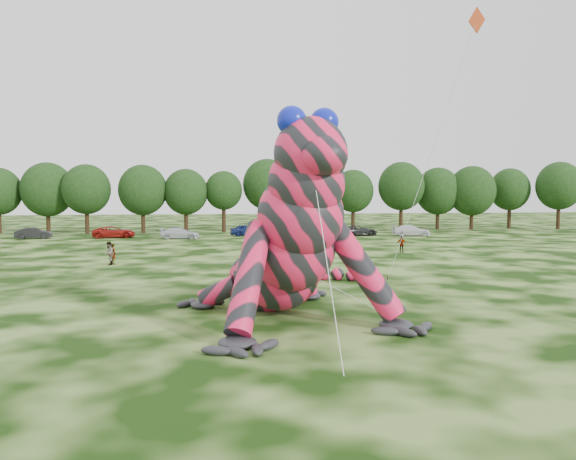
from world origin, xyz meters
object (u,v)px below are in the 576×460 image
(tree_6, at_px, (87,199))
(tree_10, at_px, (267,195))
(tree_17, at_px, (559,195))
(spectator_5, at_px, (281,258))
(inflatable_gecko, at_px, (269,215))
(spectator_3, at_px, (401,244))
(tree_7, at_px, (143,199))
(car_3, at_px, (180,233))
(spectator_2, at_px, (353,242))
(tree_8, at_px, (186,201))
(tree_13, at_px, (401,196))
(car_5, at_px, (309,232))
(car_4, at_px, (247,230))
(car_2, at_px, (114,232))
(car_1, at_px, (34,233))
(flying_kite, at_px, (470,42))
(tree_15, at_px, (472,198))
(tree_16, at_px, (510,198))
(tree_11, at_px, (311,196))
(spectator_0, at_px, (113,254))
(car_6, at_px, (359,231))
(tree_14, at_px, (438,198))
(tree_12, at_px, (353,200))
(tree_5, at_px, (48,198))
(tree_9, at_px, (224,202))
(car_7, at_px, (411,231))

(tree_6, bearing_deg, tree_10, 4.34)
(tree_17, distance_m, spectator_5, 60.55)
(inflatable_gecko, relative_size, spectator_3, 11.81)
(tree_7, relative_size, spectator_3, 5.99)
(car_3, bearing_deg, spectator_2, -132.70)
(tree_8, distance_m, car_3, 11.11)
(tree_7, height_order, tree_10, tree_10)
(tree_13, relative_size, spectator_2, 5.40)
(tree_17, xyz_separation_m, car_5, (-40.56, -10.52, -4.43))
(tree_7, relative_size, tree_10, 0.90)
(tree_7, xyz_separation_m, tree_8, (5.86, 0.18, -0.27))
(inflatable_gecko, height_order, tree_13, tree_13)
(tree_6, relative_size, car_4, 2.13)
(car_2, bearing_deg, car_1, 83.01)
(flying_kite, height_order, tree_15, flying_kite)
(tree_10, xyz_separation_m, car_4, (-3.44, -8.63, -4.49))
(tree_7, relative_size, car_2, 1.80)
(tree_16, distance_m, car_5, 36.76)
(tree_11, distance_m, tree_16, 31.69)
(tree_7, height_order, tree_8, tree_7)
(tree_11, distance_m, spectator_5, 40.36)
(tree_10, height_order, car_4, tree_10)
(tree_11, xyz_separation_m, car_3, (-18.30, -11.65, -4.35))
(tree_15, xyz_separation_m, tree_17, (13.47, -1.11, 0.33))
(tree_15, xyz_separation_m, spectator_0, (-46.82, -34.82, -3.99))
(car_6, bearing_deg, tree_7, 67.98)
(tree_17, bearing_deg, tree_14, 173.64)
(tree_6, distance_m, spectator_3, 45.06)
(car_6, distance_m, spectator_2, 19.83)
(tree_10, bearing_deg, tree_12, -3.80)
(tree_15, height_order, spectator_2, tree_15)
(tree_14, bearing_deg, tree_5, -179.71)
(tree_15, bearing_deg, spectator_3, -125.78)
(car_1, bearing_deg, spectator_5, -146.91)
(tree_9, bearing_deg, tree_7, -177.22)
(tree_9, bearing_deg, spectator_5, -84.65)
(car_2, bearing_deg, car_5, -105.46)
(tree_9, height_order, spectator_5, tree_9)
(tree_10, xyz_separation_m, car_5, (3.99, -12.43, -4.53))
(tree_6, height_order, spectator_5, tree_6)
(tree_7, height_order, tree_13, tree_13)
(tree_9, bearing_deg, car_4, -68.67)
(tree_5, distance_m, tree_12, 43.14)
(tree_5, bearing_deg, spectator_0, -67.39)
(tree_8, height_order, car_5, tree_8)
(tree_11, xyz_separation_m, tree_17, (38.16, -1.53, 0.11))
(tree_16, distance_m, car_4, 42.73)
(tree_14, bearing_deg, tree_11, -178.46)
(tree_8, xyz_separation_m, car_7, (29.25, -10.03, -3.76))
(tree_6, bearing_deg, tree_13, 0.57)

